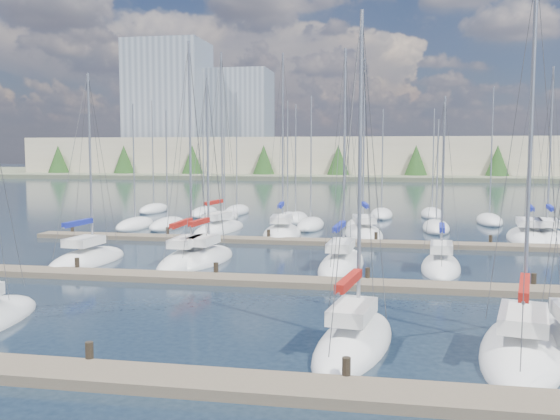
% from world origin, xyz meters
% --- Properties ---
extents(ground, '(400.00, 400.00, 0.00)m').
position_xyz_m(ground, '(0.00, 60.00, 0.00)').
color(ground, '#1B2836').
rests_on(ground, ground).
extents(dock_near, '(44.00, 1.93, 1.10)m').
position_xyz_m(dock_near, '(0.00, 2.01, 0.15)').
color(dock_near, '#6B5E4C').
rests_on(dock_near, ground).
extents(dock_mid, '(44.00, 1.93, 1.10)m').
position_xyz_m(dock_mid, '(0.00, 16.01, 0.15)').
color(dock_mid, '#6B5E4C').
rests_on(dock_mid, ground).
extents(dock_far, '(44.00, 1.93, 1.10)m').
position_xyz_m(dock_far, '(0.00, 30.01, 0.15)').
color(dock_far, '#6B5E4C').
rests_on(dock_far, ground).
extents(sailboat_p, '(4.22, 9.16, 14.80)m').
position_xyz_m(sailboat_p, '(2.88, 35.33, 0.18)').
color(sailboat_p, white).
rests_on(sailboat_p, ground).
extents(sailboat_d, '(3.38, 7.64, 12.29)m').
position_xyz_m(sailboat_d, '(3.99, 6.54, 0.19)').
color(sailboat_d, white).
rests_on(sailboat_d, ground).
extents(sailboat_j, '(3.02, 7.20, 12.06)m').
position_xyz_m(sailboat_j, '(-6.08, 21.68, 0.18)').
color(sailboat_j, white).
rests_on(sailboat_j, ground).
extents(sailboat_o, '(3.79, 8.45, 15.23)m').
position_xyz_m(sailboat_o, '(-3.56, 34.18, 0.19)').
color(sailboat_o, white).
rests_on(sailboat_o, ground).
extents(sailboat_i, '(2.45, 8.61, 14.05)m').
position_xyz_m(sailboat_i, '(-7.00, 21.11, 0.19)').
color(sailboat_i, white).
rests_on(sailboat_i, ground).
extents(sailboat_k, '(2.86, 8.93, 13.39)m').
position_xyz_m(sailboat_k, '(2.31, 21.32, 0.19)').
color(sailboat_k, white).
rests_on(sailboat_k, ground).
extents(sailboat_h, '(3.36, 7.33, 12.16)m').
position_xyz_m(sailboat_h, '(-12.99, 19.98, 0.18)').
color(sailboat_h, white).
rests_on(sailboat_h, ground).
extents(sailboat_r, '(3.50, 8.72, 13.86)m').
position_xyz_m(sailboat_r, '(16.83, 35.45, 0.19)').
color(sailboat_r, white).
rests_on(sailboat_r, ground).
extents(sailboat_q, '(4.14, 9.18, 12.77)m').
position_xyz_m(sailboat_q, '(15.42, 35.51, 0.17)').
color(sailboat_q, white).
rests_on(sailboat_q, ground).
extents(sailboat_e, '(4.38, 8.81, 13.40)m').
position_xyz_m(sailboat_e, '(9.57, 6.75, 0.18)').
color(sailboat_e, white).
rests_on(sailboat_e, ground).
extents(sailboat_n, '(3.73, 9.03, 15.65)m').
position_xyz_m(sailboat_n, '(-9.20, 35.65, 0.19)').
color(sailboat_n, white).
rests_on(sailboat_n, ground).
extents(sailboat_l, '(2.61, 6.86, 10.58)m').
position_xyz_m(sailboat_l, '(7.95, 21.54, 0.18)').
color(sailboat_l, white).
rests_on(sailboat_l, ground).
extents(distant_boats, '(36.93, 20.75, 13.30)m').
position_xyz_m(distant_boats, '(-4.34, 43.76, 0.29)').
color(distant_boats, '#9EA0A5').
rests_on(distant_boats, ground).
extents(shoreline, '(400.00, 60.00, 38.00)m').
position_xyz_m(shoreline, '(-13.29, 149.77, 7.44)').
color(shoreline, '#666B51').
rests_on(shoreline, ground).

